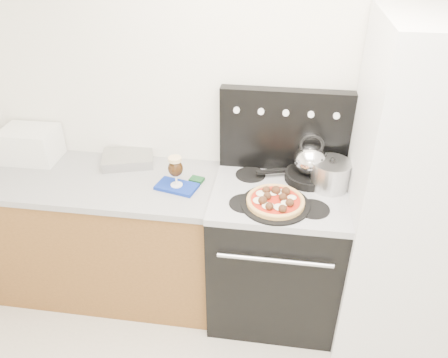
% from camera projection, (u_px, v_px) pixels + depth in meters
% --- Properties ---
extents(room_shell, '(3.52, 3.01, 2.52)m').
position_uv_depth(room_shell, '(255.00, 248.00, 1.56)').
color(room_shell, beige).
rests_on(room_shell, ground).
extents(base_cabinet, '(1.45, 0.60, 0.86)m').
position_uv_depth(base_cabinet, '(107.00, 237.00, 2.88)').
color(base_cabinet, brown).
rests_on(base_cabinet, ground).
extents(countertop, '(1.48, 0.63, 0.04)m').
position_uv_depth(countertop, '(97.00, 180.00, 2.64)').
color(countertop, '#99999A').
rests_on(countertop, base_cabinet).
extents(stove_body, '(0.76, 0.65, 0.88)m').
position_uv_depth(stove_body, '(275.00, 255.00, 2.72)').
color(stove_body, black).
rests_on(stove_body, ground).
extents(cooktop, '(0.76, 0.65, 0.04)m').
position_uv_depth(cooktop, '(280.00, 194.00, 2.48)').
color(cooktop, '#ADADB2').
rests_on(cooktop, stove_body).
extents(backguard, '(0.76, 0.08, 0.50)m').
position_uv_depth(backguard, '(284.00, 130.00, 2.57)').
color(backguard, black).
rests_on(backguard, cooktop).
extents(fridge, '(0.64, 0.68, 1.90)m').
position_uv_depth(fridge, '(411.00, 199.00, 2.35)').
color(fridge, silver).
rests_on(fridge, ground).
extents(toaster_oven, '(0.34, 0.25, 0.21)m').
position_uv_depth(toaster_oven, '(31.00, 144.00, 2.77)').
color(toaster_oven, silver).
rests_on(toaster_oven, countertop).
extents(foil_sheet, '(0.36, 0.31, 0.06)m').
position_uv_depth(foil_sheet, '(128.00, 159.00, 2.76)').
color(foil_sheet, silver).
rests_on(foil_sheet, countertop).
extents(oven_mitt, '(0.26, 0.19, 0.02)m').
position_uv_depth(oven_mitt, '(177.00, 187.00, 2.53)').
color(oven_mitt, navy).
rests_on(oven_mitt, countertop).
extents(beer_glass, '(0.10, 0.10, 0.19)m').
position_uv_depth(beer_glass, '(176.00, 171.00, 2.47)').
color(beer_glass, black).
rests_on(beer_glass, oven_mitt).
extents(pizza_pan, '(0.43, 0.43, 0.01)m').
position_uv_depth(pizza_pan, '(275.00, 204.00, 2.35)').
color(pizza_pan, black).
rests_on(pizza_pan, cooktop).
extents(pizza, '(0.38, 0.38, 0.04)m').
position_uv_depth(pizza, '(276.00, 200.00, 2.34)').
color(pizza, gold).
rests_on(pizza, pizza_pan).
extents(skillet, '(0.34, 0.34, 0.05)m').
position_uv_depth(skillet, '(308.00, 176.00, 2.56)').
color(skillet, black).
rests_on(skillet, cooktop).
extents(tea_kettle, '(0.24, 0.24, 0.21)m').
position_uv_depth(tea_kettle, '(310.00, 157.00, 2.49)').
color(tea_kettle, white).
rests_on(tea_kettle, skillet).
extents(stock_pot, '(0.22, 0.22, 0.16)m').
position_uv_depth(stock_pot, '(330.00, 175.00, 2.46)').
color(stock_pot, silver).
rests_on(stock_pot, cooktop).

